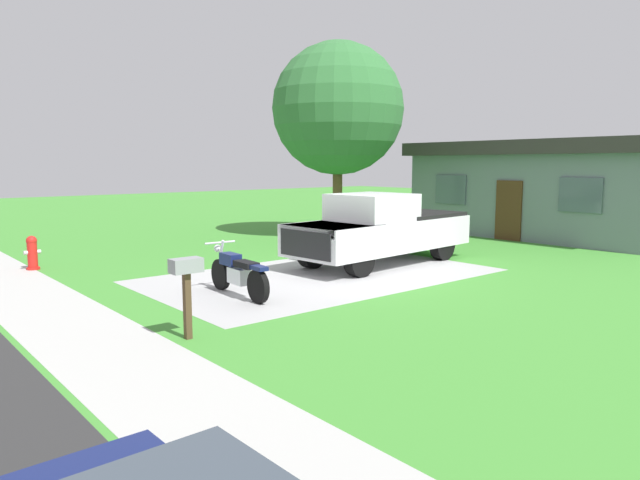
{
  "coord_description": "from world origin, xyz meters",
  "views": [
    {
      "loc": [
        10.49,
        -8.83,
        2.69
      ],
      "look_at": [
        0.17,
        -0.18,
        0.9
      ],
      "focal_mm": 32.41,
      "sensor_mm": 36.0,
      "label": 1
    }
  ],
  "objects_px": {
    "motorcycle": "(238,273)",
    "shade_tree": "(338,109)",
    "fire_hydrant": "(32,253)",
    "neighbor_house": "(547,188)",
    "pickup_truck": "(382,228)",
    "mailbox": "(186,277)"
  },
  "relations": [
    {
      "from": "pickup_truck",
      "to": "fire_hydrant",
      "type": "bearing_deg",
      "value": -124.07
    },
    {
      "from": "fire_hydrant",
      "to": "mailbox",
      "type": "distance_m",
      "value": 7.92
    },
    {
      "from": "pickup_truck",
      "to": "neighbor_house",
      "type": "distance_m",
      "value": 9.42
    },
    {
      "from": "motorcycle",
      "to": "shade_tree",
      "type": "bearing_deg",
      "value": 126.94
    },
    {
      "from": "fire_hydrant",
      "to": "shade_tree",
      "type": "height_order",
      "value": "shade_tree"
    },
    {
      "from": "motorcycle",
      "to": "fire_hydrant",
      "type": "xyz_separation_m",
      "value": [
        -5.9,
        -2.44,
        -0.05
      ]
    },
    {
      "from": "fire_hydrant",
      "to": "pickup_truck",
      "type": "bearing_deg",
      "value": 55.93
    },
    {
      "from": "pickup_truck",
      "to": "neighbor_house",
      "type": "relative_size",
      "value": 0.6
    },
    {
      "from": "shade_tree",
      "to": "neighbor_house",
      "type": "height_order",
      "value": "shade_tree"
    },
    {
      "from": "mailbox",
      "to": "shade_tree",
      "type": "relative_size",
      "value": 0.18
    },
    {
      "from": "mailbox",
      "to": "shade_tree",
      "type": "distance_m",
      "value": 13.7
    },
    {
      "from": "fire_hydrant",
      "to": "mailbox",
      "type": "xyz_separation_m",
      "value": [
        7.9,
        0.29,
        0.55
      ]
    },
    {
      "from": "fire_hydrant",
      "to": "shade_tree",
      "type": "relative_size",
      "value": 0.12
    },
    {
      "from": "pickup_truck",
      "to": "shade_tree",
      "type": "height_order",
      "value": "shade_tree"
    },
    {
      "from": "shade_tree",
      "to": "neighbor_house",
      "type": "bearing_deg",
      "value": 51.98
    },
    {
      "from": "shade_tree",
      "to": "motorcycle",
      "type": "bearing_deg",
      "value": -53.06
    },
    {
      "from": "motorcycle",
      "to": "neighbor_house",
      "type": "bearing_deg",
      "value": 95.13
    },
    {
      "from": "motorcycle",
      "to": "shade_tree",
      "type": "xyz_separation_m",
      "value": [
        -6.17,
        8.2,
        4.19
      ]
    },
    {
      "from": "fire_hydrant",
      "to": "neighbor_house",
      "type": "xyz_separation_m",
      "value": [
        4.6,
        16.88,
        1.36
      ]
    },
    {
      "from": "motorcycle",
      "to": "shade_tree",
      "type": "relative_size",
      "value": 0.31
    },
    {
      "from": "mailbox",
      "to": "pickup_truck",
      "type": "bearing_deg",
      "value": 111.37
    },
    {
      "from": "shade_tree",
      "to": "neighbor_house",
      "type": "xyz_separation_m",
      "value": [
        4.87,
        6.23,
        -2.88
      ]
    }
  ]
}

